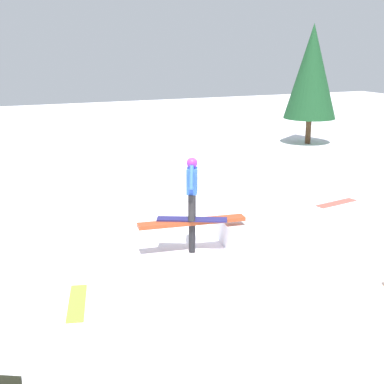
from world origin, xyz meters
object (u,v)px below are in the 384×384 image
Objects in this scene: rail_feature at (192,225)px; main_rider_on_rail at (192,190)px; loose_snowboard_white at (153,197)px; pine_tree_near at (312,72)px; loose_snowboard_lime at (77,303)px; loose_snowboard_coral at (336,203)px.

rail_feature is 0.75m from main_rider_on_rail.
main_rider_on_rail is at bearing 98.61° from loose_snowboard_white.
rail_feature is 0.45× the size of pine_tree_near.
rail_feature is 1.71× the size of loose_snowboard_lime.
loose_snowboard_lime is at bearing 53.12° from main_rider_on_rail.
pine_tree_near reaches higher than loose_snowboard_white.
loose_snowboard_coral is at bearing 59.77° from pine_tree_near.
loose_snowboard_lime is at bearing 34.29° from rail_feature.
loose_snowboard_coral is 9.68m from pine_tree_near.
loose_snowboard_lime is 0.26× the size of pine_tree_near.
loose_snowboard_lime is (2.69, 1.35, -1.34)m from main_rider_on_rail.
rail_feature is 1.72× the size of loose_snowboard_coral.
rail_feature is at bearing 44.87° from pine_tree_near.
main_rider_on_rail reaches higher than loose_snowboard_coral.
main_rider_on_rail is 5.48m from loose_snowboard_coral.
rail_feature is at bearing 0.00° from main_rider_on_rail.
pine_tree_near is at bearing -132.33° from loose_snowboard_white.
loose_snowboard_lime is (3.32, 5.60, 0.00)m from loose_snowboard_white.
loose_snowboard_white is at bearing -90.69° from rail_feature.
main_rider_on_rail is 1.07× the size of loose_snowboard_coral.
pine_tree_near is (-9.66, -9.62, 2.47)m from rail_feature.
loose_snowboard_white is 1.04× the size of loose_snowboard_lime.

